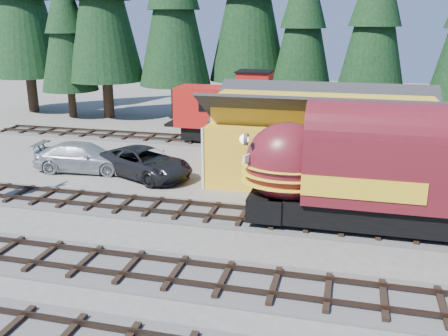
% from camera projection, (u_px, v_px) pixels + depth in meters
% --- Properties ---
extents(ground, '(120.00, 120.00, 0.00)m').
position_uv_depth(ground, '(298.00, 264.00, 18.87)').
color(ground, '#6B665B').
rests_on(ground, ground).
extents(track_spur, '(32.00, 3.20, 0.33)m').
position_uv_depth(track_spur, '(192.00, 140.00, 37.94)').
color(track_spur, '#4C4947').
rests_on(track_spur, ground).
extents(depot, '(12.80, 7.00, 5.30)m').
position_uv_depth(depot, '(321.00, 130.00, 27.77)').
color(depot, yellow).
rests_on(depot, ground).
extents(locomotive, '(15.74, 3.13, 4.28)m').
position_uv_depth(locomotive, '(419.00, 179.00, 20.80)').
color(locomotive, black).
rests_on(locomotive, ground).
extents(caboose, '(9.58, 2.78, 4.98)m').
position_uv_depth(caboose, '(242.00, 111.00, 36.33)').
color(caboose, black).
rests_on(caboose, ground).
extents(pickup_truck_a, '(6.80, 5.21, 1.72)m').
position_uv_depth(pickup_truck_a, '(145.00, 162.00, 29.17)').
color(pickup_truck_a, black).
rests_on(pickup_truck_a, ground).
extents(pickup_truck_b, '(6.18, 3.08, 1.73)m').
position_uv_depth(pickup_truck_b, '(84.00, 157.00, 30.27)').
color(pickup_truck_b, '#AAADB2').
rests_on(pickup_truck_b, ground).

